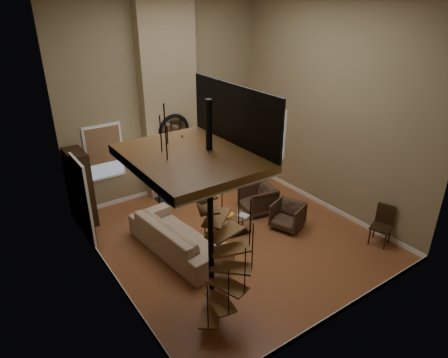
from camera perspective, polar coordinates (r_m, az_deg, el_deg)
ground at (r=9.81m, az=1.35°, el=-8.27°), size 6.00×6.50×0.01m
back_wall at (r=11.28m, az=-8.44°, el=11.35°), size 6.00×0.02×5.50m
front_wall at (r=6.45m, az=18.79°, el=-0.51°), size 6.00×0.02×5.50m
left_wall at (r=7.34m, az=-17.78°, el=2.75°), size 0.02×6.50×5.50m
right_wall at (r=10.58m, az=14.97°, el=9.85°), size 0.02×6.50×5.50m
baseboard_back at (r=12.19m, az=-7.63°, el=-1.02°), size 6.00×0.02×0.12m
baseboard_front at (r=7.95m, az=15.93°, el=-18.23°), size 6.00×0.02×0.12m
baseboard_left at (r=8.68m, az=-15.33°, el=-13.85°), size 0.02×6.50×0.12m
baseboard_right at (r=11.55m, az=13.47°, el=-3.11°), size 0.02×6.50×0.12m
chimney_breast at (r=11.12m, az=-7.99°, el=11.17°), size 1.60×0.38×5.50m
hearth at (r=11.68m, az=-6.08°, el=-2.40°), size 1.50×0.60×0.04m
firebox at (r=11.68m, az=-6.89°, el=0.46°), size 0.95×0.02×0.72m
mantel at (r=11.37m, az=-6.86°, el=3.06°), size 1.70×0.18×0.06m
mirror_frame at (r=11.15m, az=-7.22°, el=6.97°), size 0.94×0.10×0.94m
mirror_disc at (r=11.16m, az=-7.24°, el=6.98°), size 0.80×0.01×0.80m
vase_left at (r=11.13m, az=-9.49°, el=3.23°), size 0.24×0.24×0.25m
vase_right at (r=11.62m, az=-4.38°, el=4.39°), size 0.20×0.20×0.21m
window_back at (r=10.92m, az=-16.91°, el=3.82°), size 1.02×0.06×1.52m
window_right at (r=12.21m, az=7.26°, el=7.00°), size 0.06×1.02×1.52m
entry_door at (r=9.64m, az=-19.59°, el=-3.24°), size 0.10×1.05×2.16m
loft at (r=5.96m, az=-4.12°, el=3.78°), size 1.70×2.20×1.09m
spiral_stair at (r=6.75m, az=-1.85°, el=-7.28°), size 1.47×1.47×4.06m
hutch at (r=10.59m, az=-20.00°, el=-1.28°), size 0.42×0.90×2.00m
sofa at (r=9.16m, az=-6.74°, el=-8.16°), size 1.36×2.80×0.79m
armchair_near at (r=10.78m, az=5.28°, el=-2.84°), size 1.01×0.99×0.79m
armchair_far at (r=10.13m, az=9.35°, el=-5.05°), size 0.95×0.94×0.67m
coffee_table at (r=9.74m, az=0.55°, el=-6.48°), size 1.17×0.74×0.43m
bowl at (r=9.67m, az=0.38°, el=-5.28°), size 0.37×0.37×0.09m
book at (r=9.73m, az=2.76°, el=-5.35°), size 0.28×0.32×0.03m
floor_lamp at (r=10.20m, az=-9.75°, el=1.80°), size 0.40×0.40×1.71m
accent_lamp at (r=12.68m, az=-1.13°, el=1.24°), size 0.15×0.15×0.52m
side_chair at (r=10.04m, az=21.98°, el=-5.89°), size 0.56×0.56×0.96m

